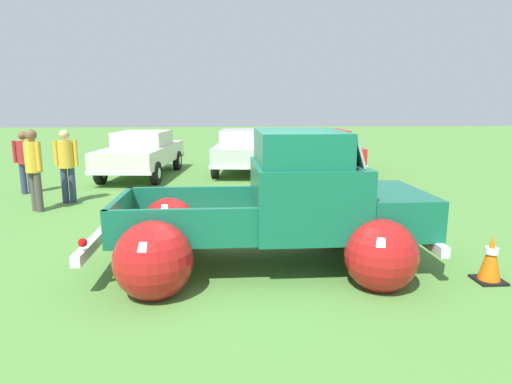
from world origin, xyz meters
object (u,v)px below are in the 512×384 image
(show_car_2, at_px, (322,149))
(spectator_2, at_px, (67,162))
(show_car_1, at_px, (244,149))
(lane_cone_0, at_px, (491,259))
(vintage_pickup_truck, at_px, (287,213))
(spectator_1, at_px, (34,165))
(spectator_0, at_px, (25,159))
(show_car_0, at_px, (142,152))

(show_car_2, relative_size, spectator_2, 2.67)
(spectator_2, bearing_deg, show_car_1, 133.89)
(show_car_2, bearing_deg, lane_cone_0, 2.63)
(vintage_pickup_truck, relative_size, show_car_2, 1.02)
(lane_cone_0, bearing_deg, spectator_1, 149.58)
(vintage_pickup_truck, distance_m, spectator_0, 8.16)
(show_car_0, bearing_deg, show_car_1, 107.06)
(show_car_1, height_order, lane_cone_0, show_car_1)
(spectator_1, distance_m, lane_cone_0, 8.69)
(show_car_1, distance_m, show_car_2, 2.68)
(vintage_pickup_truck, xyz_separation_m, spectator_2, (-4.52, 4.37, 0.22))
(show_car_2, relative_size, spectator_1, 2.59)
(vintage_pickup_truck, bearing_deg, spectator_0, 136.93)
(show_car_0, relative_size, show_car_2, 1.05)
(vintage_pickup_truck, xyz_separation_m, show_car_0, (-3.49, 8.25, 0.03))
(spectator_0, distance_m, spectator_1, 2.27)
(spectator_2, bearing_deg, vintage_pickup_truck, 43.63)
(spectator_0, relative_size, spectator_2, 0.94)
(vintage_pickup_truck, distance_m, spectator_1, 6.07)
(spectator_0, xyz_separation_m, spectator_1, (1.06, -2.00, 0.10))
(vintage_pickup_truck, relative_size, spectator_0, 2.88)
(show_car_1, distance_m, spectator_1, 7.12)
(spectator_1, height_order, spectator_2, spectator_1)
(spectator_2, xyz_separation_m, lane_cone_0, (7.07, -5.19, -0.66))
(vintage_pickup_truck, bearing_deg, show_car_2, 74.10)
(show_car_0, relative_size, spectator_0, 2.98)
(vintage_pickup_truck, bearing_deg, spectator_1, 143.99)
(show_car_0, height_order, spectator_0, spectator_0)
(show_car_1, height_order, spectator_1, spectator_1)
(spectator_1, bearing_deg, vintage_pickup_truck, 93.48)
(vintage_pickup_truck, xyz_separation_m, spectator_0, (-5.97, 5.56, 0.15))
(show_car_2, distance_m, spectator_0, 9.05)
(spectator_1, relative_size, lane_cone_0, 2.80)
(show_car_0, height_order, show_car_1, same)
(show_car_0, distance_m, spectator_2, 4.01)
(show_car_1, xyz_separation_m, spectator_2, (-4.32, -4.51, 0.19))
(show_car_2, xyz_separation_m, spectator_2, (-7.01, -4.42, 0.19))
(spectator_0, bearing_deg, lane_cone_0, 24.06)
(show_car_0, bearing_deg, spectator_0, -36.58)
(show_car_1, distance_m, spectator_0, 6.66)
(show_car_1, distance_m, lane_cone_0, 10.10)
(show_car_2, bearing_deg, show_car_1, -89.79)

